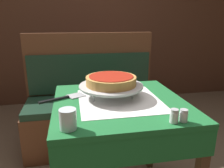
{
  "coord_description": "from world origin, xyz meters",
  "views": [
    {
      "loc": [
        -0.28,
        -1.21,
        1.24
      ],
      "look_at": [
        -0.04,
        0.05,
        0.87
      ],
      "focal_mm": 35.0,
      "sensor_mm": 36.0,
      "label": 1
    }
  ],
  "objects": [
    {
      "name": "dining_table_rear",
      "position": [
        0.21,
        1.66,
        0.66
      ],
      "size": [
        0.69,
        0.69,
        0.79
      ],
      "color": "red",
      "rests_on": "ground_plane"
    },
    {
      "name": "condiment_caddy",
      "position": [
        0.24,
        1.57,
        0.82
      ],
      "size": [
        0.14,
        0.14,
        0.17
      ],
      "color": "black",
      "rests_on": "dining_table_rear"
    },
    {
      "name": "dining_table_front",
      "position": [
        0.0,
        0.0,
        0.67
      ],
      "size": [
        0.78,
        0.78,
        0.78
      ],
      "color": "#1E6B33",
      "rests_on": "ground_plane"
    },
    {
      "name": "water_glass_near",
      "position": [
        -0.3,
        -0.31,
        0.82
      ],
      "size": [
        0.08,
        0.08,
        0.09
      ],
      "color": "silver",
      "rests_on": "dining_table_front"
    },
    {
      "name": "pizza_server",
      "position": [
        -0.33,
        0.1,
        0.78
      ],
      "size": [
        0.28,
        0.17,
        0.01
      ],
      "color": "#BCBCC1",
      "rests_on": "dining_table_front"
    },
    {
      "name": "back_wall_panel",
      "position": [
        0.0,
        2.15,
        1.2
      ],
      "size": [
        6.0,
        0.04,
        2.4
      ],
      "primitive_type": "cube",
      "color": "#4C2D1E",
      "rests_on": "ground_plane"
    },
    {
      "name": "pepper_shaker",
      "position": [
        0.24,
        -0.34,
        0.81
      ],
      "size": [
        0.04,
        0.04,
        0.06
      ],
      "color": "silver",
      "rests_on": "dining_table_front"
    },
    {
      "name": "salt_shaker",
      "position": [
        0.19,
        -0.34,
        0.81
      ],
      "size": [
        0.04,
        0.04,
        0.07
      ],
      "color": "silver",
      "rests_on": "dining_table_front"
    },
    {
      "name": "booth_bench",
      "position": [
        -0.08,
        0.83,
        0.33
      ],
      "size": [
        1.3,
        0.53,
        1.12
      ],
      "color": "brown",
      "rests_on": "ground_plane"
    },
    {
      "name": "pizza_pan_stand",
      "position": [
        -0.04,
        0.08,
        0.84
      ],
      "size": [
        0.4,
        0.4,
        0.08
      ],
      "color": "#ADADB2",
      "rests_on": "dining_table_front"
    },
    {
      "name": "deep_dish_pizza",
      "position": [
        -0.04,
        0.08,
        0.88
      ],
      "size": [
        0.31,
        0.31,
        0.06
      ],
      "color": "#C68E47",
      "rests_on": "pizza_pan_stand"
    }
  ]
}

